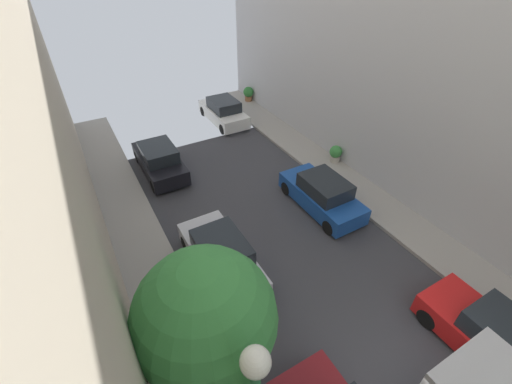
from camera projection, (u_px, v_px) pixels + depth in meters
parked_car_left_4 at (221, 256)px, 12.01m from camera, size 1.78×4.20×1.57m
parked_car_left_5 at (159, 160)px, 17.14m from camera, size 1.78×4.20×1.57m
parked_car_right_2 at (498, 342)px, 9.45m from camera, size 1.78×4.20×1.57m
parked_car_right_3 at (322, 194)px, 14.88m from camera, size 1.78×4.20×1.57m
parked_car_right_4 at (223, 112)px, 21.91m from camera, size 1.78×4.20×1.57m
street_tree_0 at (205, 319)px, 6.30m from camera, size 2.74×2.74×5.35m
potted_plant_1 at (336, 153)px, 17.89m from camera, size 0.66×0.66×0.90m
potted_plant_2 at (248, 93)px, 24.52m from camera, size 0.73×0.73×1.02m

